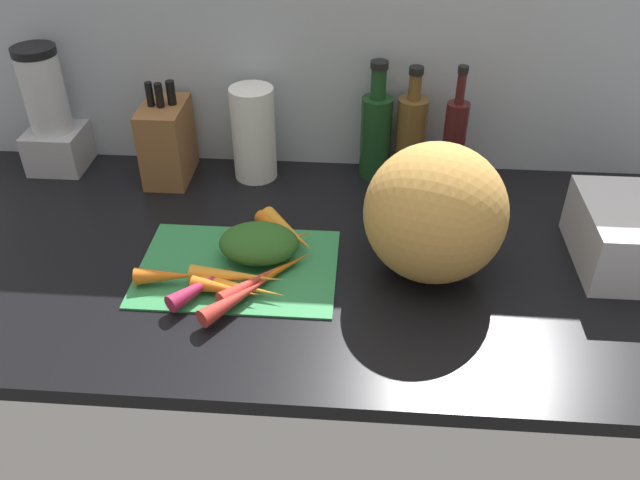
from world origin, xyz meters
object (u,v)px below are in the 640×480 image
at_px(bottle_2, 454,141).
at_px(carrot_0, 274,227).
at_px(carrot_4, 282,268).
at_px(bottle_1, 411,136).
at_px(carrot_8, 281,241).
at_px(bottle_0, 376,132).
at_px(carrot_9, 167,276).
at_px(knife_block, 167,141).
at_px(carrot_1, 252,283).
at_px(blender_appliance, 51,118).
at_px(carrot_3, 237,298).
at_px(carrot_5, 226,289).
at_px(carrot_2, 242,287).
at_px(cutting_board, 238,267).
at_px(carrot_6, 288,231).
at_px(carrot_10, 237,276).
at_px(winter_squash, 435,213).
at_px(carrot_7, 203,285).
at_px(paper_towel_roll, 254,134).

bearing_deg(bottle_2, carrot_0, -146.67).
distance_m(carrot_4, bottle_1, 0.48).
distance_m(carrot_8, bottle_0, 0.38).
xyz_separation_m(carrot_9, knife_block, (-0.10, 0.41, 0.07)).
height_order(carrot_1, blender_appliance, blender_appliance).
distance_m(carrot_0, carrot_3, 0.23).
xyz_separation_m(carrot_4, bottle_0, (0.17, 0.41, 0.09)).
distance_m(bottle_1, bottle_2, 0.10).
bearing_deg(knife_block, carrot_5, -63.69).
xyz_separation_m(carrot_0, carrot_4, (0.03, -0.13, -0.01)).
relative_size(carrot_2, bottle_2, 0.58).
bearing_deg(carrot_2, bottle_0, 63.06).
xyz_separation_m(cutting_board, carrot_6, (0.09, 0.10, 0.02)).
distance_m(cutting_board, carrot_10, 0.06).
relative_size(carrot_0, carrot_10, 0.58).
relative_size(blender_appliance, bottle_2, 1.05).
height_order(carrot_0, carrot_5, carrot_0).
bearing_deg(carrot_4, blender_appliance, 146.76).
relative_size(carrot_1, carrot_3, 0.91).
relative_size(carrot_2, carrot_10, 0.94).
distance_m(carrot_4, bottle_2, 0.52).
distance_m(carrot_10, bottle_2, 0.61).
xyz_separation_m(carrot_0, winter_squash, (0.31, -0.09, 0.11)).
bearing_deg(carrot_8, carrot_6, 64.54).
bearing_deg(carrot_10, carrot_1, -26.85).
height_order(carrot_0, carrot_2, carrot_0).
xyz_separation_m(carrot_4, knife_block, (-0.31, 0.36, 0.08)).
bearing_deg(bottle_1, knife_block, -175.86).
relative_size(carrot_2, carrot_5, 1.27).
height_order(cutting_board, bottle_0, bottle_0).
xyz_separation_m(carrot_1, carrot_7, (-0.09, -0.01, 0.00)).
height_order(carrot_0, carrot_8, carrot_0).
xyz_separation_m(carrot_5, paper_towel_roll, (-0.01, 0.45, 0.09)).
bearing_deg(blender_appliance, carrot_5, -42.99).
relative_size(carrot_4, carrot_10, 0.84).
distance_m(carrot_1, carrot_8, 0.15).
distance_m(carrot_2, carrot_8, 0.16).
bearing_deg(carrot_0, carrot_1, -95.51).
bearing_deg(blender_appliance, carrot_10, -39.91).
distance_m(cutting_board, paper_towel_roll, 0.38).
bearing_deg(carrot_4, cutting_board, 170.41).
height_order(carrot_3, bottle_1, bottle_1).
relative_size(carrot_4, bottle_1, 0.55).
bearing_deg(carrot_10, bottle_0, 60.46).
height_order(carrot_4, bottle_2, bottle_2).
xyz_separation_m(carrot_6, bottle_0, (0.17, 0.29, 0.09)).
height_order(carrot_4, blender_appliance, blender_appliance).
bearing_deg(bottle_2, carrot_2, -133.22).
relative_size(paper_towel_roll, bottle_0, 0.79).
xyz_separation_m(carrot_5, bottle_1, (0.35, 0.48, 0.08)).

